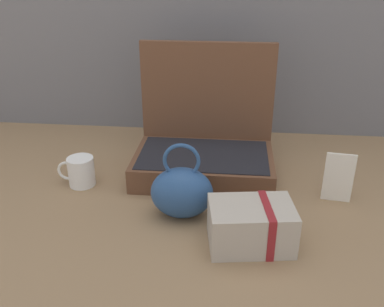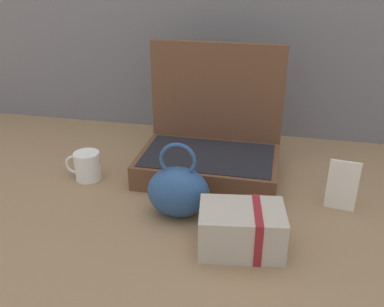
# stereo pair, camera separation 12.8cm
# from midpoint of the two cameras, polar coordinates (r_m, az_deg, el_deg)

# --- Properties ---
(ground_plane) EXTENTS (6.00, 6.00, 0.00)m
(ground_plane) POSITION_cam_midpoint_polar(r_m,az_deg,el_deg) (1.37, -3.61, -5.54)
(ground_plane) COLOR #8C6D4C
(open_suitcase) EXTENTS (0.47, 0.31, 0.43)m
(open_suitcase) POSITION_cam_midpoint_polar(r_m,az_deg,el_deg) (1.47, -0.79, 0.91)
(open_suitcase) COLOR brown
(open_suitcase) RESTS_ON ground_plane
(teal_pouch_handbag) EXTENTS (0.19, 0.13, 0.23)m
(teal_pouch_handbag) POSITION_cam_midpoint_polar(r_m,az_deg,el_deg) (1.23, -4.35, -5.20)
(teal_pouch_handbag) COLOR #284C7F
(teal_pouch_handbag) RESTS_ON ground_plane
(cream_toiletry_bag) EXTENTS (0.24, 0.18, 0.12)m
(cream_toiletry_bag) POSITION_cam_midpoint_polar(r_m,az_deg,el_deg) (1.13, 4.83, -9.66)
(cream_toiletry_bag) COLOR #B2A899
(cream_toiletry_bag) RESTS_ON ground_plane
(coffee_mug) EXTENTS (0.12, 0.09, 0.10)m
(coffee_mug) POSITION_cam_midpoint_polar(r_m,az_deg,el_deg) (1.47, -17.12, -2.36)
(coffee_mug) COLOR white
(coffee_mug) RESTS_ON ground_plane
(info_card_left) EXTENTS (0.09, 0.02, 0.16)m
(info_card_left) POSITION_cam_midpoint_polar(r_m,az_deg,el_deg) (1.35, 16.49, -3.19)
(info_card_left) COLOR white
(info_card_left) RESTS_ON ground_plane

